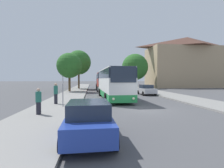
% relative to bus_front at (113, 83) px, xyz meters
% --- Properties ---
extents(ground_plane, '(300.00, 300.00, 0.00)m').
position_rel_bus_front_xyz_m(ground_plane, '(1.50, -7.76, -1.90)').
color(ground_plane, '#4C4C4F').
rests_on(ground_plane, ground).
extents(sidewalk_left, '(4.00, 120.00, 0.15)m').
position_rel_bus_front_xyz_m(sidewalk_left, '(-5.50, -7.76, -1.82)').
color(sidewalk_left, gray).
rests_on(sidewalk_left, ground_plane).
extents(building_right_background, '(21.34, 10.30, 14.02)m').
position_rel_bus_front_xyz_m(building_right_background, '(24.02, 25.38, 5.11)').
color(building_right_background, tan).
rests_on(building_right_background, ground_plane).
extents(bus_front, '(3.18, 11.89, 3.56)m').
position_rel_bus_front_xyz_m(bus_front, '(0.00, 0.00, 0.00)').
color(bus_front, '#238942').
rests_on(bus_front, ground_plane).
extents(bus_middle, '(2.77, 10.82, 3.50)m').
position_rel_bus_front_xyz_m(bus_middle, '(-0.30, 14.59, -0.03)').
color(bus_middle, gray).
rests_on(bus_middle, ground_plane).
extents(bus_rear, '(2.93, 12.18, 3.34)m').
position_rel_bus_front_xyz_m(bus_rear, '(-0.06, 28.50, -0.11)').
color(bus_rear, silver).
rests_on(bus_rear, ground_plane).
extents(parked_car_left_curb, '(2.03, 3.99, 1.55)m').
position_rel_bus_front_xyz_m(parked_car_left_curb, '(-2.68, -14.02, -1.10)').
color(parked_car_left_curb, '#233D9E').
rests_on(parked_car_left_curb, ground_plane).
extents(parked_car_right_near, '(2.10, 4.08, 1.52)m').
position_rel_bus_front_xyz_m(parked_car_right_near, '(5.56, 4.34, -1.11)').
color(parked_car_right_near, '#B7B7BC').
rests_on(parked_car_right_near, ground_plane).
extents(bus_stop_sign, '(0.08, 0.45, 2.50)m').
position_rel_bus_front_xyz_m(bus_stop_sign, '(-4.90, -6.42, -0.20)').
color(bus_stop_sign, gray).
rests_on(bus_stop_sign, sidewalk_left).
extents(pedestrian_waiting_near, '(0.36, 0.36, 1.88)m').
position_rel_bus_front_xyz_m(pedestrian_waiting_near, '(-5.79, -4.74, -0.79)').
color(pedestrian_waiting_near, '#23232D').
rests_on(pedestrian_waiting_near, sidewalk_left).
extents(pedestrian_waiting_far, '(0.36, 0.36, 1.67)m').
position_rel_bus_front_xyz_m(pedestrian_waiting_far, '(-5.94, -9.37, -0.91)').
color(pedestrian_waiting_far, '#23232D').
rests_on(pedestrian_waiting_far, sidewalk_left).
extents(tree_left_near, '(4.55, 4.55, 6.93)m').
position_rel_bus_front_xyz_m(tree_left_near, '(-6.58, 11.35, 2.89)').
color(tree_left_near, '#513D23').
rests_on(tree_left_near, sidewalk_left).
extents(tree_left_far, '(5.59, 5.59, 8.81)m').
position_rel_bus_front_xyz_m(tree_left_far, '(-5.55, 20.07, 4.25)').
color(tree_left_far, '#47331E').
rests_on(tree_left_far, sidewalk_left).
extents(tree_right_near, '(6.59, 6.59, 8.51)m').
position_rel_bus_front_xyz_m(tree_right_near, '(8.25, 22.15, 3.46)').
color(tree_right_near, '#513D23').
rests_on(tree_right_near, sidewalk_right).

